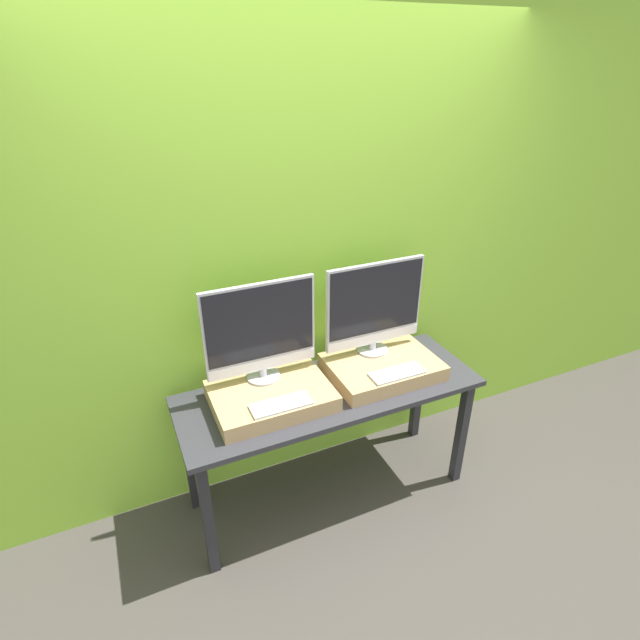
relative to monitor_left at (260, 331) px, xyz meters
The scene contains 9 objects.
ground_plane 1.21m from the monitor_left, 51.96° to the right, with size 12.00×12.00×0.00m, color #423D38.
wall_back 0.44m from the monitor_left, 35.08° to the left, with size 8.00×0.04×2.60m.
workbench 0.57m from the monitor_left, 21.66° to the right, with size 1.60×0.56×0.74m.
wooden_riser_left 0.34m from the monitor_left, 90.00° to the right, with size 0.59×0.42×0.08m.
monitor_left is the anchor object (origin of this frame).
keyboard_left 0.37m from the monitor_left, 90.00° to the right, with size 0.29×0.11×0.01m.
wooden_riser_right 0.72m from the monitor_left, 10.07° to the right, with size 0.59×0.42×0.08m.
monitor_right 0.64m from the monitor_left, ahead, with size 0.57×0.17×0.52m.
keyboard_right 0.74m from the monitor_left, 22.06° to the right, with size 0.29×0.11×0.01m.
Camera 1 is at (-0.93, -1.65, 2.28)m, focal length 28.00 mm.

